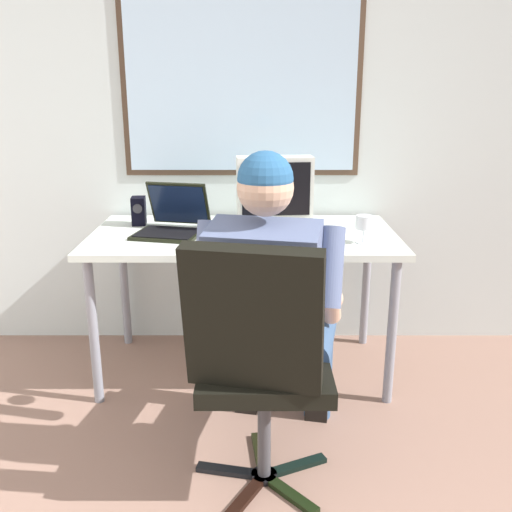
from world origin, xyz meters
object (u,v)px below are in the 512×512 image
(desk, at_px, (243,246))
(crt_monitor, at_px, (274,191))
(laptop, at_px, (172,220))
(office_chair, at_px, (258,354))
(wine_glass, at_px, (363,224))
(person_seated, at_px, (271,303))
(desk_speaker, at_px, (138,211))

(desk, xyz_separation_m, crt_monitor, (0.15, -0.00, 0.27))
(laptop, bearing_deg, crt_monitor, -2.01)
(office_chair, relative_size, wine_glass, 7.62)
(crt_monitor, bearing_deg, wine_glass, -24.36)
(office_chair, distance_m, wine_glass, 0.95)
(desk, bearing_deg, crt_monitor, -0.78)
(desk, bearing_deg, person_seated, -80.41)
(crt_monitor, bearing_deg, person_seated, -92.54)
(crt_monitor, relative_size, desk_speaker, 2.57)
(person_seated, height_order, crt_monitor, person_seated)
(person_seated, xyz_separation_m, laptop, (-0.47, 0.72, 0.15))
(desk_speaker, bearing_deg, crt_monitor, -13.93)
(wine_glass, height_order, desk_speaker, desk_speaker)
(person_seated, xyz_separation_m, wine_glass, (0.43, 0.52, 0.18))
(desk, relative_size, wine_glass, 11.52)
(laptop, distance_m, desk_speaker, 0.25)
(wine_glass, xyz_separation_m, desk_speaker, (-1.10, 0.35, -0.02))
(desk_speaker, bearing_deg, person_seated, -52.85)
(person_seated, bearing_deg, laptop, 122.87)
(person_seated, height_order, laptop, person_seated)
(desk, distance_m, office_chair, 0.97)
(desk, bearing_deg, laptop, 177.46)
(crt_monitor, xyz_separation_m, desk_speaker, (-0.69, 0.17, -0.13))
(laptop, bearing_deg, desk, -2.54)
(wine_glass, bearing_deg, desk, 161.57)
(crt_monitor, height_order, wine_glass, crt_monitor)
(crt_monitor, height_order, laptop, crt_monitor)
(wine_glass, bearing_deg, crt_monitor, 155.64)
(crt_monitor, distance_m, laptop, 0.52)
(person_seated, xyz_separation_m, desk_speaker, (-0.66, 0.87, 0.16))
(person_seated, bearing_deg, desk_speaker, 127.15)
(person_seated, bearing_deg, office_chair, -100.37)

